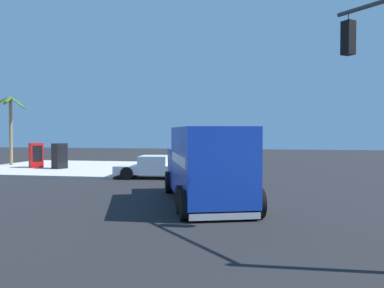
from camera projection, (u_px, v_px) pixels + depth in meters
The scene contains 7 objects.
ground_plane at pixel (207, 202), 16.83m from camera, with size 100.00×100.00×0.00m, color black.
sidewalk_corner_far at pixel (66, 168), 31.92m from camera, with size 12.50×12.50×0.14m, color beige.
delivery_truck at pixel (206, 164), 16.33m from camera, with size 7.99×4.87×3.04m.
pickup_white at pixel (158, 166), 25.22m from camera, with size 2.56×5.33×1.38m.
vending_machine_red at pixel (36, 155), 31.18m from camera, with size 1.17×1.16×1.85m.
vending_machine_blue at pixel (60, 156), 30.28m from camera, with size 1.13×1.06×1.85m.
palm_tree_far at pixel (11, 117), 33.37m from camera, with size 2.88×2.78×5.59m.
Camera 1 is at (-16.58, -2.49, 2.88)m, focal length 38.63 mm.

